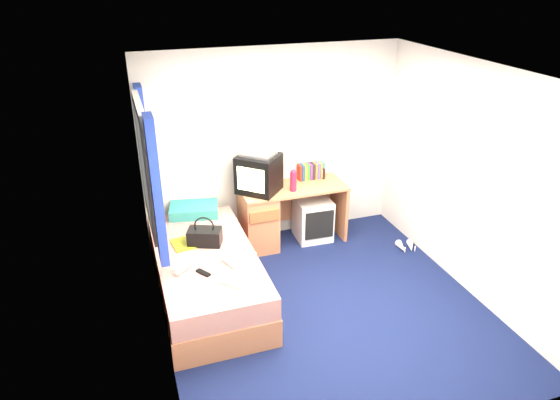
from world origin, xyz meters
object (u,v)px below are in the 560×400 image
object	(u,v)px
towel	(239,256)
colour_swatch_fan	(231,284)
vcr	(258,152)
desk	(271,214)
handbag	(205,236)
white_heels	(406,247)
pillow	(194,210)
remote_control	(203,273)
storage_cube	(313,219)
pink_water_bottle	(293,181)
water_bottle	(183,268)
bed	(207,275)
picture_frame	(321,173)
magazine	(183,244)
aerosol_can	(281,179)
crt_tv	(259,173)

from	to	relation	value
towel	colour_swatch_fan	xyz separation A→B (m)	(-0.18, -0.38, -0.04)
colour_swatch_fan	vcr	bearing A→B (deg)	64.24
desk	handbag	distance (m)	1.19
desk	white_heels	world-z (taller)	desk
pillow	remote_control	xyz separation A→B (m)	(-0.13, -1.26, -0.05)
storage_cube	remote_control	distance (m)	2.03
remote_control	storage_cube	bearing A→B (deg)	3.27
desk	pink_water_bottle	bearing A→B (deg)	-27.94
pink_water_bottle	remote_control	size ratio (longest dim) A/B	1.51
vcr	towel	bearing A→B (deg)	-73.56
storage_cube	remote_control	xyz separation A→B (m)	(-1.62, -1.20, 0.28)
storage_cube	water_bottle	world-z (taller)	water_bottle
water_bottle	white_heels	size ratio (longest dim) A/B	0.75
storage_cube	vcr	world-z (taller)	vcr
handbag	water_bottle	world-z (taller)	handbag
handbag	bed	bearing A→B (deg)	-78.49
pillow	picture_frame	xyz separation A→B (m)	(1.65, 0.09, 0.22)
magazine	colour_swatch_fan	size ratio (longest dim) A/B	1.27
aerosol_can	white_heels	distance (m)	1.77
vcr	handbag	xyz separation A→B (m)	(-0.80, -0.68, -0.60)
handbag	colour_swatch_fan	xyz separation A→B (m)	(0.08, -0.81, -0.09)
towel	pink_water_bottle	bearing A→B (deg)	46.59
colour_swatch_fan	picture_frame	bearing A→B (deg)	45.71
picture_frame	white_heels	xyz separation A→B (m)	(0.82, -0.83, -0.78)
magazine	crt_tv	bearing A→B (deg)	31.00
bed	towel	bearing A→B (deg)	-40.36
colour_swatch_fan	water_bottle	bearing A→B (deg)	135.60
bed	vcr	bearing A→B (deg)	45.84
handbag	water_bottle	size ratio (longest dim) A/B	1.98
aerosol_can	remote_control	world-z (taller)	aerosol_can
vcr	white_heels	world-z (taller)	vcr
crt_tv	handbag	bearing A→B (deg)	-97.19
water_bottle	desk	bearing A→B (deg)	41.87
pillow	aerosol_can	xyz separation A→B (m)	(1.09, 0.02, 0.25)
water_bottle	colour_swatch_fan	distance (m)	0.53
aerosol_can	towel	bearing A→B (deg)	-125.71
bed	handbag	bearing A→B (deg)	79.41
storage_cube	vcr	bearing A→B (deg)	179.39
storage_cube	crt_tv	size ratio (longest dim) A/B	0.87
towel	white_heels	bearing A→B (deg)	10.42
handbag	magazine	size ratio (longest dim) A/B	1.41
bed	remote_control	bearing A→B (deg)	-103.78
vcr	water_bottle	xyz separation A→B (m)	(-1.10, -1.12, -0.66)
picture_frame	aerosol_can	bearing A→B (deg)	169.93
picture_frame	white_heels	distance (m)	1.40
white_heels	colour_swatch_fan	bearing A→B (deg)	-161.76
magazine	remote_control	distance (m)	0.62
picture_frame	water_bottle	size ratio (longest dim) A/B	0.70
picture_frame	magazine	world-z (taller)	picture_frame
pink_water_bottle	water_bottle	bearing A→B (deg)	-146.24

